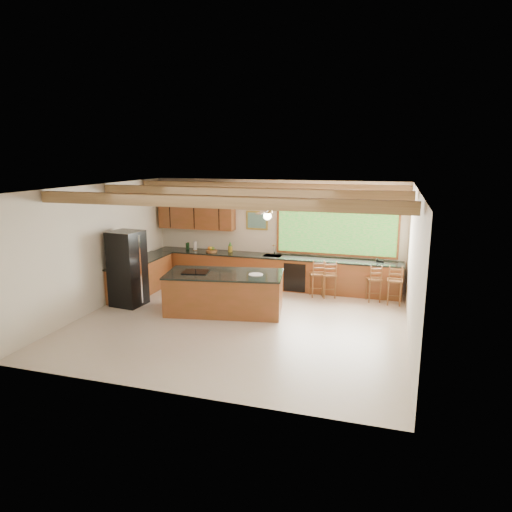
% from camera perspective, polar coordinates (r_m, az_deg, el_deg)
% --- Properties ---
extents(ground, '(7.20, 7.20, 0.00)m').
position_cam_1_polar(ground, '(10.33, -2.08, -8.31)').
color(ground, beige).
rests_on(ground, ground).
extents(room_shell, '(7.27, 6.54, 3.02)m').
position_cam_1_polar(room_shell, '(10.43, -1.90, 4.47)').
color(room_shell, beige).
rests_on(room_shell, ground).
extents(counter_run, '(7.12, 3.10, 1.23)m').
position_cam_1_polar(counter_run, '(12.72, -1.94, -2.09)').
color(counter_run, brown).
rests_on(counter_run, ground).
extents(island, '(2.91, 1.73, 0.97)m').
position_cam_1_polar(island, '(10.90, -3.96, -4.56)').
color(island, brown).
rests_on(island, ground).
extents(refrigerator, '(0.80, 0.78, 1.87)m').
position_cam_1_polar(refrigerator, '(11.69, -15.77, -1.51)').
color(refrigerator, black).
rests_on(refrigerator, ground).
extents(bar_stool_a, '(0.47, 0.47, 1.01)m').
position_cam_1_polar(bar_stool_a, '(12.03, 9.06, -2.45)').
color(bar_stool_a, brown).
rests_on(bar_stool_a, ground).
extents(bar_stool_b, '(0.48, 0.48, 1.01)m').
position_cam_1_polar(bar_stool_b, '(12.07, 7.57, -2.33)').
color(bar_stool_b, brown).
rests_on(bar_stool_b, ground).
extents(bar_stool_c, '(0.44, 0.44, 0.97)m').
position_cam_1_polar(bar_stool_c, '(11.95, 14.52, -2.91)').
color(bar_stool_c, brown).
rests_on(bar_stool_c, ground).
extents(bar_stool_d, '(0.37, 0.37, 1.03)m').
position_cam_1_polar(bar_stool_d, '(11.82, 16.97, -3.05)').
color(bar_stool_d, brown).
rests_on(bar_stool_d, ground).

